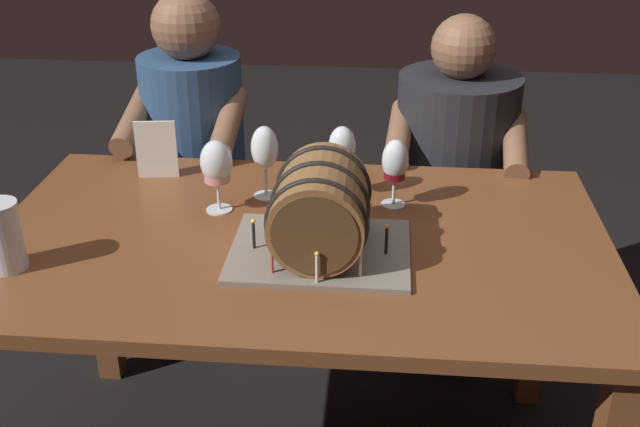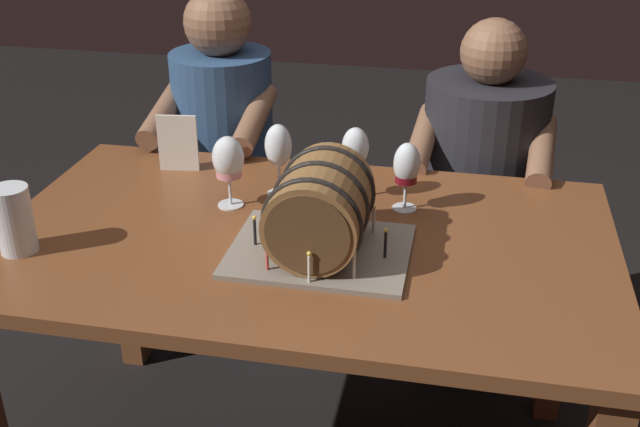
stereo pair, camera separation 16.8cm
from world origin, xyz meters
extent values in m
cube|color=brown|center=(0.00, 0.00, 0.73)|extent=(1.45, 0.88, 0.03)
cube|color=brown|center=(-0.67, 0.38, 0.36)|extent=(0.07, 0.07, 0.71)
cube|color=brown|center=(0.67, 0.38, 0.36)|extent=(0.07, 0.07, 0.71)
cube|color=gray|center=(0.06, -0.08, 0.75)|extent=(0.40, 0.31, 0.01)
cylinder|color=brown|center=(0.06, -0.08, 0.86)|extent=(0.21, 0.26, 0.21)
cylinder|color=#4F371E|center=(0.06, -0.21, 0.86)|extent=(0.18, 0.00, 0.18)
cylinder|color=#4F371E|center=(0.06, 0.06, 0.86)|extent=(0.18, 0.00, 0.18)
torus|color=black|center=(0.06, -0.16, 0.86)|extent=(0.22, 0.01, 0.22)
torus|color=black|center=(0.06, -0.08, 0.86)|extent=(0.22, 0.01, 0.22)
torus|color=black|center=(0.06, 0.01, 0.86)|extent=(0.22, 0.01, 0.22)
cylinder|color=black|center=(0.20, -0.09, 0.79)|extent=(0.01, 0.01, 0.06)
sphere|color=#F9C64C|center=(0.20, -0.09, 0.83)|extent=(0.01, 0.01, 0.01)
cylinder|color=silver|center=(0.16, 0.02, 0.79)|extent=(0.01, 0.01, 0.06)
sphere|color=#F9C64C|center=(0.16, 0.02, 0.83)|extent=(0.01, 0.01, 0.01)
cylinder|color=silver|center=(0.06, 0.07, 0.79)|extent=(0.01, 0.01, 0.07)
sphere|color=#F9C64C|center=(0.06, 0.07, 0.84)|extent=(0.01, 0.01, 0.01)
cylinder|color=silver|center=(-0.04, 0.03, 0.79)|extent=(0.01, 0.01, 0.06)
sphere|color=#F9C64C|center=(-0.04, 0.03, 0.82)|extent=(0.01, 0.01, 0.01)
cylinder|color=black|center=(-0.09, -0.09, 0.79)|extent=(0.01, 0.01, 0.06)
sphere|color=#F9C64C|center=(-0.09, -0.09, 0.83)|extent=(0.01, 0.01, 0.01)
cylinder|color=#D64C47|center=(-0.03, -0.19, 0.79)|extent=(0.01, 0.01, 0.07)
sphere|color=#F9C64C|center=(-0.03, -0.19, 0.83)|extent=(0.01, 0.01, 0.01)
cylinder|color=silver|center=(0.06, -0.22, 0.79)|extent=(0.01, 0.01, 0.06)
sphere|color=#F9C64C|center=(0.06, -0.22, 0.83)|extent=(0.01, 0.01, 0.01)
cylinder|color=silver|center=(0.15, -0.19, 0.79)|extent=(0.01, 0.01, 0.07)
sphere|color=#F9C64C|center=(0.15, -0.19, 0.84)|extent=(0.01, 0.01, 0.01)
cylinder|color=white|center=(-0.11, 0.21, 0.75)|extent=(0.07, 0.07, 0.00)
cylinder|color=white|center=(-0.11, 0.21, 0.79)|extent=(0.01, 0.01, 0.08)
ellipsoid|color=white|center=(-0.11, 0.21, 0.88)|extent=(0.07, 0.07, 0.11)
cylinder|color=white|center=(-0.21, 0.12, 0.75)|extent=(0.07, 0.07, 0.00)
cylinder|color=white|center=(-0.21, 0.12, 0.79)|extent=(0.01, 0.01, 0.07)
ellipsoid|color=white|center=(-0.21, 0.12, 0.88)|extent=(0.08, 0.08, 0.11)
cylinder|color=pink|center=(-0.21, 0.12, 0.85)|extent=(0.06, 0.06, 0.04)
cylinder|color=white|center=(0.22, 0.19, 0.75)|extent=(0.06, 0.06, 0.00)
cylinder|color=white|center=(0.22, 0.19, 0.78)|extent=(0.01, 0.01, 0.07)
ellipsoid|color=white|center=(0.22, 0.19, 0.87)|extent=(0.07, 0.07, 0.11)
cylinder|color=maroon|center=(0.22, 0.19, 0.84)|extent=(0.05, 0.05, 0.04)
cylinder|color=white|center=(0.09, 0.23, 0.75)|extent=(0.07, 0.07, 0.00)
cylinder|color=white|center=(0.09, 0.23, 0.79)|extent=(0.01, 0.01, 0.09)
ellipsoid|color=white|center=(0.09, 0.23, 0.89)|extent=(0.07, 0.07, 0.10)
cylinder|color=#C6842D|center=(0.09, 0.23, 0.86)|extent=(0.06, 0.06, 0.03)
cylinder|color=white|center=(-0.61, -0.20, 0.83)|extent=(0.08, 0.08, 0.16)
cylinder|color=#C6842D|center=(-0.61, -0.20, 0.80)|extent=(0.08, 0.08, 0.11)
cylinder|color=white|center=(-0.61, -0.20, 0.86)|extent=(0.08, 0.08, 0.01)
cube|color=silver|center=(-0.42, 0.30, 0.83)|extent=(0.11, 0.02, 0.16)
cube|color=#1B2D46|center=(-0.41, 0.67, 0.23)|extent=(0.34, 0.32, 0.45)
cylinder|color=#2D4C75|center=(-0.41, 0.67, 0.72)|extent=(0.32, 0.32, 0.53)
sphere|color=brown|center=(-0.41, 0.67, 1.08)|extent=(0.21, 0.21, 0.21)
cylinder|color=brown|center=(-0.27, 0.54, 0.83)|extent=(0.07, 0.31, 0.14)
cylinder|color=brown|center=(-0.55, 0.53, 0.83)|extent=(0.07, 0.31, 0.14)
cube|color=black|center=(0.41, 0.67, 0.23)|extent=(0.34, 0.32, 0.45)
cylinder|color=#232328|center=(0.41, 0.67, 0.70)|extent=(0.40, 0.40, 0.49)
sphere|color=brown|center=(0.41, 0.67, 1.03)|extent=(0.19, 0.19, 0.19)
cylinder|color=brown|center=(0.57, 0.52, 0.80)|extent=(0.09, 0.31, 0.14)
cylinder|color=brown|center=(0.23, 0.55, 0.80)|extent=(0.09, 0.31, 0.14)
camera|label=1|loc=(0.19, -1.58, 1.61)|focal=43.27mm
camera|label=2|loc=(0.36, -1.55, 1.61)|focal=43.27mm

